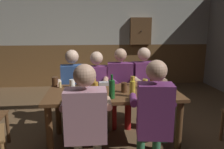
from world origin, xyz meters
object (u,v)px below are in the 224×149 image
table_candle (60,85)px  bottle_1 (132,88)px  plate_0 (164,98)px  person_5 (153,113)px  bottle_0 (112,89)px  person_4 (86,116)px  pint_glass_7 (133,81)px  condiment_caddy (104,84)px  plate_1 (80,89)px  pint_glass_3 (94,83)px  person_3 (145,83)px  bottle_2 (152,80)px  pint_glass_6 (124,87)px  person_0 (73,85)px  pint_glass_4 (145,84)px  pint_glass_1 (83,81)px  pint_glass_2 (72,83)px  pint_glass_5 (55,82)px  pint_glass_0 (95,87)px  wall_dart_cabinet (141,31)px  person_2 (120,83)px  dining_table (113,99)px  person_1 (98,85)px

table_candle → bottle_1: 1.05m
plate_0 → bottle_1: 0.39m
person_5 → bottle_0: bearing=145.4°
person_4 → bottle_1: bearing=38.4°
person_5 → pint_glass_7: person_5 is taller
condiment_caddy → plate_1: size_ratio=0.53×
bottle_1 → pint_glass_3: size_ratio=2.20×
person_3 → bottle_2: 0.60m
pint_glass_3 → pint_glass_6: (0.39, -0.30, 0.01)m
person_0 → pint_glass_3: 0.52m
person_3 → pint_glass_4: (-0.14, -0.55, 0.13)m
pint_glass_1 → pint_glass_2: 0.16m
pint_glass_1 → pint_glass_6: 0.65m
person_4 → pint_glass_5: 1.10m
bottle_1 → pint_glass_0: 0.52m
pint_glass_7 → condiment_caddy: bearing=175.8°
pint_glass_0 → wall_dart_cabinet: bearing=66.8°
wall_dart_cabinet → condiment_caddy: bearing=-113.1°
bottle_1 → plate_1: bearing=151.6°
person_2 → person_3: bearing=-176.6°
bottle_0 → person_4: bearing=-127.7°
plate_0 → bottle_2: bottle_2 is taller
bottle_1 → pint_glass_1: bearing=137.3°
plate_1 → pint_glass_4: (0.88, -0.02, 0.06)m
pint_glass_5 → person_4: bearing=-65.5°
dining_table → wall_dart_cabinet: wall_dart_cabinet is taller
person_1 → condiment_caddy: 0.34m
person_2 → bottle_1: (0.02, -0.89, 0.16)m
pint_glass_5 → pint_glass_7: bearing=-1.9°
table_candle → bottle_2: (1.26, -0.19, 0.08)m
bottle_1 → pint_glass_2: bearing=146.7°
pint_glass_2 → bottle_0: bearing=-46.8°
pint_glass_4 → pint_glass_2: bearing=170.2°
condiment_caddy → bottle_1: size_ratio=0.56×
pint_glass_0 → pint_glass_4: 0.68m
dining_table → person_4: size_ratio=1.40×
pint_glass_0 → pint_glass_1: size_ratio=0.89×
pint_glass_0 → dining_table: bearing=-8.1°
plate_0 → bottle_1: (-0.35, 0.13, 0.10)m
condiment_caddy → bottle_2: size_ratio=0.46×
condiment_caddy → wall_dart_cabinet: bearing=66.9°
person_2 → pint_glass_2: person_2 is taller
dining_table → pint_glass_2: (-0.55, 0.26, 0.16)m
person_5 → pint_glass_4: 0.75m
pint_glass_0 → plate_0: bearing=-26.4°
dining_table → person_5: (0.35, -0.65, 0.05)m
plate_1 → bottle_2: size_ratio=0.86×
person_3 → pint_glass_0: bearing=28.9°
person_1 → table_candle: size_ratio=14.81×
person_5 → bottle_1: 0.46m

